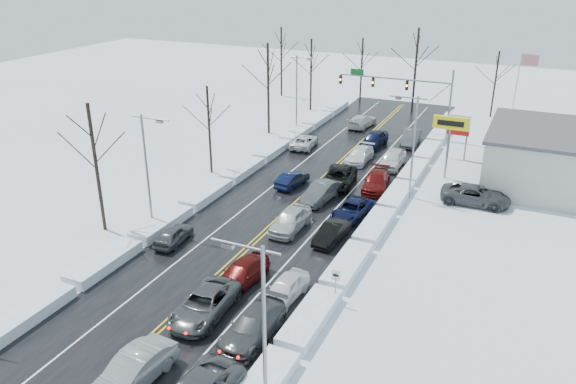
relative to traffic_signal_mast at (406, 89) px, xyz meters
The scene contains 43 objects.
ground 28.73m from the traffic_signal_mast, 97.02° to the right, with size 160.00×160.00×0.00m, color silver.
road_surface 26.78m from the traffic_signal_mast, 97.55° to the right, with size 14.00×84.00×0.01m, color black.
snow_bank_left 28.77m from the traffic_signal_mast, 113.03° to the right, with size 1.81×72.00×0.75m, color white.
snow_bank_right 26.88m from the traffic_signal_mast, 80.92° to the right, with size 1.81×72.00×0.75m, color white.
traffic_signal_mast is the anchor object (origin of this frame).
tires_plus_sign 13.92m from the traffic_signal_mast, 59.54° to the right, with size 3.20×0.34×6.00m.
used_vehicles_sign 9.50m from the traffic_signal_mast, 40.34° to the right, with size 2.20×0.22×4.65m.
speed_limit_sign 36.51m from the traffic_signal_mast, 82.48° to the right, with size 0.55×0.09×2.35m.
flagpole 11.90m from the traffic_signal_mast, ahead, with size 1.87×1.20×10.00m.
streetlight_se 46.25m from the traffic_signal_mast, 83.98° to the right, with size 3.20×0.25×9.00m.
streetlight_ne 18.63m from the traffic_signal_mast, 74.91° to the right, with size 3.20×0.25×9.00m.
streetlight_sw 34.08m from the traffic_signal_mast, 110.16° to the right, with size 3.20×0.25×9.00m.
streetlight_nw 12.40m from the traffic_signal_mast, 161.23° to the right, with size 3.20×0.25×9.00m.
tree_left_b 37.16m from the traffic_signal_mast, 113.74° to the right, with size 4.00×4.00×10.00m.
tree_left_c 24.38m from the traffic_signal_mast, 124.90° to the right, with size 3.40×3.40×8.50m.
tree_left_d 15.93m from the traffic_signal_mast, 157.76° to the right, with size 4.20×4.20×10.50m.
tree_left_e 15.51m from the traffic_signal_mast, 157.13° to the left, with size 3.80×3.80×9.50m.
tree_far_a 24.63m from the traffic_signal_mast, 150.75° to the left, with size 4.00×4.00×10.00m.
tree_far_b 16.10m from the traffic_signal_mast, 125.98° to the left, with size 3.60×3.60×9.00m.
tree_far_c 11.32m from the traffic_signal_mast, 97.48° to the left, with size 4.40×4.40×11.00m.
tree_far_d 15.16m from the traffic_signal_mast, 55.64° to the left, with size 3.40×3.40×8.50m.
queued_car_1 47.10m from the traffic_signal_mast, 92.28° to the right, with size 1.77×5.09×1.68m, color gray.
queued_car_2 40.73m from the traffic_signal_mast, 92.58° to the right, with size 2.55×5.53×1.54m, color #45484A.
queued_car_3 36.84m from the traffic_signal_mast, 92.44° to the right, with size 2.02×4.97×1.44m, color #4B0B0A.
queued_car_4 28.67m from the traffic_signal_mast, 93.76° to the right, with size 1.97×4.89×1.67m, color silver.
queued_car_5 22.70m from the traffic_signal_mast, 94.46° to the right, with size 1.68×4.83×1.59m, color #434548.
queued_car_6 18.92m from the traffic_signal_mast, 94.76° to the right, with size 2.66×5.76×1.60m, color black.
queued_car_7 12.43m from the traffic_signal_mast, 98.97° to the right, with size 2.00×4.93×1.43m, color white.
queued_car_8 8.13m from the traffic_signal_mast, 107.45° to the right, with size 2.00×4.96×1.69m, color black.
queued_car_11 41.40m from the traffic_signal_mast, 87.58° to the right, with size 2.14×5.27×1.53m, color #3F4144.
queued_car_12 37.23m from the traffic_signal_mast, 87.26° to the right, with size 1.70×4.23×1.44m, color white.
queued_car_13 29.02m from the traffic_signal_mast, 86.54° to the right, with size 1.46×4.19×1.38m, color black.
queued_car_14 24.65m from the traffic_signal_mast, 85.74° to the right, with size 2.22×4.82×1.34m, color black.
queued_car_15 18.29m from the traffic_signal_mast, 83.88° to the right, with size 2.12×5.21×1.51m, color #550C0B.
queued_car_16 12.52m from the traffic_signal_mast, 81.30° to the right, with size 2.00×4.96×1.69m, color silver.
queued_car_17 6.65m from the traffic_signal_mast, 62.63° to the right, with size 1.73×4.95×1.63m, color #45484B.
oncoming_car_0 21.34m from the traffic_signal_mast, 105.01° to the right, with size 1.43×4.11×1.35m, color black.
oncoming_car_1 13.76m from the traffic_signal_mast, 133.77° to the right, with size 2.24×4.85×1.35m, color silver.
oncoming_car_2 7.74m from the traffic_signal_mast, 168.49° to the left, with size 2.11×5.18×1.50m, color silver.
oncoming_car_3 35.15m from the traffic_signal_mast, 104.66° to the right, with size 1.57×3.90×1.33m, color #44474A.
parked_car_0 20.80m from the traffic_signal_mast, 58.45° to the right, with size 2.66×5.76×1.60m, color #404246.
parked_car_1 19.85m from the traffic_signal_mast, 44.91° to the right, with size 1.97×4.85×1.41m, color #404245.
parked_car_2 14.26m from the traffic_signal_mast, 30.11° to the right, with size 1.72×4.27×1.46m, color black.
Camera 1 is at (17.62, -35.48, 19.74)m, focal length 35.00 mm.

